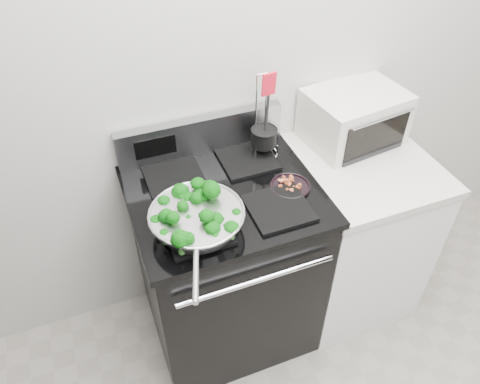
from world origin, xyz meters
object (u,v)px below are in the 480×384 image
toaster_oven (354,117)px  skillet (197,219)px  utensil_holder (264,141)px  bacon_plate (290,185)px  gas_range (226,264)px

toaster_oven → skillet: bearing=-165.8°
skillet → toaster_oven: (0.88, 0.35, 0.04)m
skillet → utensil_holder: size_ratio=1.36×
bacon_plate → toaster_oven: (0.45, 0.25, 0.08)m
utensil_holder → toaster_oven: (0.46, 0.00, 0.02)m
gas_range → skillet: gas_range is taller
skillet → utensil_holder: bearing=57.1°
bacon_plate → utensil_holder: utensil_holder is taller
skillet → gas_range: bearing=62.6°
toaster_oven → bacon_plate: bearing=-157.7°
skillet → toaster_oven: bearing=39.1°
utensil_holder → bacon_plate: bearing=-94.1°
gas_range → utensil_holder: size_ratio=2.74×
utensil_holder → toaster_oven: utensil_holder is taller
gas_range → skillet: (-0.16, -0.16, 0.52)m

